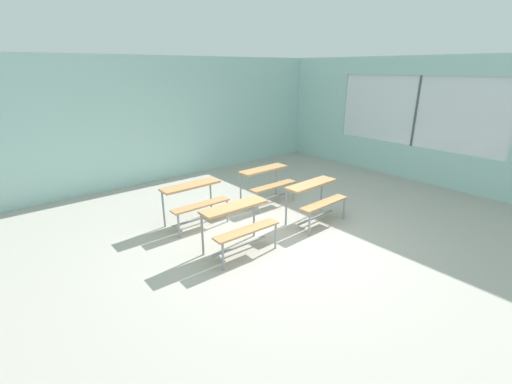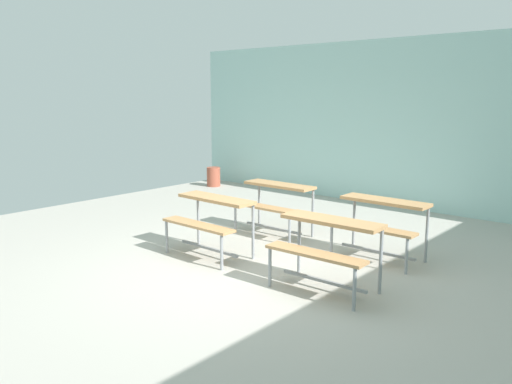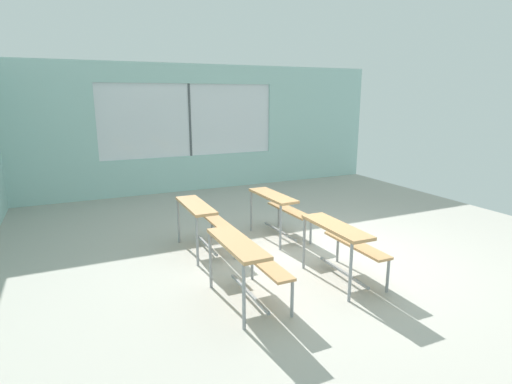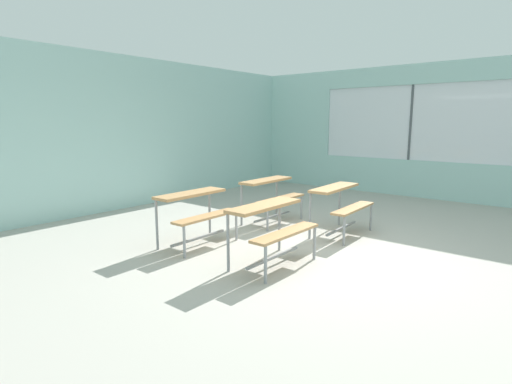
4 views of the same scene
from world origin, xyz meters
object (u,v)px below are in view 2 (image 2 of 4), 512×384
Objects in this scene: desk_bench_r1c0 at (275,197)px; trash_bin at (214,177)px; desk_bench_r0c0 at (210,212)px; desk_bench_r0c1 at (326,238)px; desk_bench_r1c1 at (380,215)px.

desk_bench_r1c0 is 2.60× the size of trash_bin.
desk_bench_r0c1 is at bearing -0.15° from desk_bench_r0c0.
desk_bench_r0c1 and desk_bench_r1c1 have the same top height.
desk_bench_r1c1 is (1.68, 1.27, 0.00)m from desk_bench_r0c0.
desk_bench_r1c1 is (-0.05, 1.29, 0.00)m from desk_bench_r0c1.
desk_bench_r0c1 is (1.74, -0.02, 0.00)m from desk_bench_r0c0.
trash_bin is (-5.25, 2.28, -0.35)m from desk_bench_r1c1.
desk_bench_r1c0 is 1.70m from desk_bench_r1c1.
desk_bench_r1c0 is at bearing 140.78° from desk_bench_r0c1.
trash_bin is at bearing 144.01° from desk_bench_r0c1.
desk_bench_r1c1 is at bearing 90.39° from desk_bench_r0c1.
desk_bench_r0c1 is 6.40m from trash_bin.
desk_bench_r1c0 is at bearing 178.44° from desk_bench_r1c1.
trash_bin is at bearing 156.27° from desk_bench_r1c1.
desk_bench_r1c0 is (-1.75, 1.33, 0.00)m from desk_bench_r0c1.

